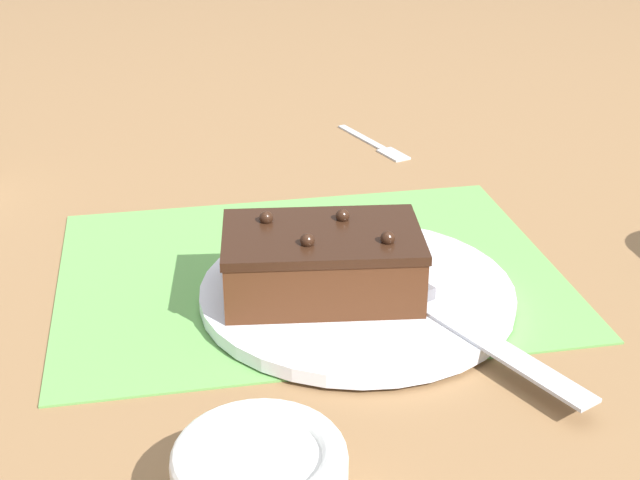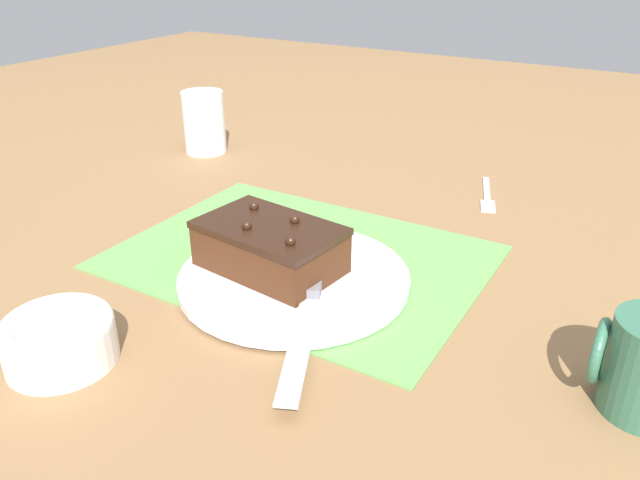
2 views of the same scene
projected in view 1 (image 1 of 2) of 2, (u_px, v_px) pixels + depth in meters
ground_plane at (309, 273)px, 0.83m from camera, size 3.00×3.00×0.00m
placemat_woven at (309, 271)px, 0.83m from camera, size 0.46×0.34×0.00m
cake_plate at (357, 292)px, 0.78m from camera, size 0.28×0.28×0.01m
chocolate_cake at (325, 261)px, 0.76m from camera, size 0.18×0.13×0.07m
serving_knife at (428, 301)px, 0.74m from camera, size 0.12×0.24×0.01m
small_bowl at (260, 476)px, 0.54m from camera, size 0.11×0.11×0.05m
dessert_fork at (377, 144)px, 1.15m from camera, size 0.06×0.15×0.01m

